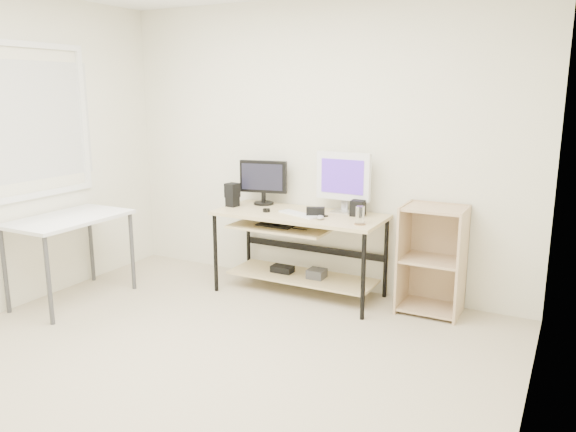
# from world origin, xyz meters

# --- Properties ---
(room) EXTENTS (4.01, 4.01, 2.62)m
(room) POSITION_xyz_m (-0.14, 0.04, 1.32)
(room) COLOR #C0B193
(room) RESTS_ON ground
(desk) EXTENTS (1.50, 0.65, 0.75)m
(desk) POSITION_xyz_m (-0.03, 1.66, 0.54)
(desk) COLOR #D2BD85
(desk) RESTS_ON ground
(side_table) EXTENTS (0.60, 1.00, 0.75)m
(side_table) POSITION_xyz_m (-1.68, 0.60, 0.67)
(side_table) COLOR white
(side_table) RESTS_ON ground
(shelf_unit) EXTENTS (0.50, 0.40, 0.90)m
(shelf_unit) POSITION_xyz_m (1.15, 1.82, 0.45)
(shelf_unit) COLOR tan
(shelf_unit) RESTS_ON ground
(black_monitor) EXTENTS (0.45, 0.19, 0.42)m
(black_monitor) POSITION_xyz_m (-0.48, 1.85, 0.99)
(black_monitor) COLOR black
(black_monitor) RESTS_ON desk
(white_imac) EXTENTS (0.50, 0.16, 0.53)m
(white_imac) POSITION_xyz_m (0.32, 1.86, 1.06)
(white_imac) COLOR silver
(white_imac) RESTS_ON desk
(keyboard) EXTENTS (0.42, 0.25, 0.01)m
(keyboard) POSITION_xyz_m (0.03, 1.58, 0.76)
(keyboard) COLOR white
(keyboard) RESTS_ON desk
(mouse) EXTENTS (0.09, 0.12, 0.03)m
(mouse) POSITION_xyz_m (0.26, 1.52, 0.77)
(mouse) COLOR #B6B6BB
(mouse) RESTS_ON desk
(center_speaker) EXTENTS (0.17, 0.13, 0.08)m
(center_speaker) POSITION_xyz_m (0.18, 1.60, 0.79)
(center_speaker) COLOR black
(center_speaker) RESTS_ON desk
(speaker_left) EXTENTS (0.12, 0.12, 0.22)m
(speaker_left) POSITION_xyz_m (-0.68, 1.63, 0.86)
(speaker_left) COLOR black
(speaker_left) RESTS_ON desk
(speaker_right) EXTENTS (0.12, 0.12, 0.14)m
(speaker_right) POSITION_xyz_m (0.49, 1.79, 0.82)
(speaker_right) COLOR black
(speaker_right) RESTS_ON desk
(audio_controller) EXTENTS (0.09, 0.07, 0.15)m
(audio_controller) POSITION_xyz_m (-0.70, 1.71, 0.82)
(audio_controller) COLOR black
(audio_controller) RESTS_ON desk
(volume_puck) EXTENTS (0.07, 0.07, 0.03)m
(volume_puck) POSITION_xyz_m (-0.28, 1.56, 0.76)
(volume_puck) COLOR black
(volume_puck) RESTS_ON desk
(smartphone) EXTENTS (0.12, 0.15, 0.01)m
(smartphone) POSITION_xyz_m (0.22, 1.60, 0.76)
(smartphone) COLOR black
(smartphone) RESTS_ON desk
(coaster) EXTENTS (0.12, 0.12, 0.01)m
(coaster) POSITION_xyz_m (0.62, 1.50, 0.75)
(coaster) COLOR olive
(coaster) RESTS_ON desk
(drinking_glass) EXTENTS (0.09, 0.09, 0.14)m
(drinking_glass) POSITION_xyz_m (0.62, 1.50, 0.83)
(drinking_glass) COLOR white
(drinking_glass) RESTS_ON coaster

